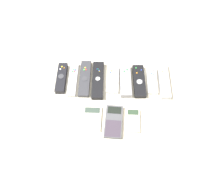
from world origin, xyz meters
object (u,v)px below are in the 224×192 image
at_px(remote_6, 139,81).
at_px(calculator_2, 133,120).
at_px(remote_0, 62,78).
at_px(calculator_1, 114,122).
at_px(remote_2, 85,78).
at_px(remote_8, 164,81).
at_px(remote_1, 73,79).
at_px(remote_4, 112,80).
at_px(remote_7, 152,81).
at_px(remote_3, 98,80).
at_px(calculator_0, 92,119).
at_px(remote_5, 125,80).

distance_m(remote_6, calculator_2, 0.21).
height_order(remote_0, calculator_1, remote_0).
distance_m(remote_0, remote_6, 0.38).
xyz_separation_m(remote_2, calculator_2, (0.24, -0.22, -0.00)).
bearing_deg(remote_8, calculator_2, -127.13).
bearing_deg(remote_2, remote_1, -174.00).
height_order(remote_4, calculator_2, remote_4).
relative_size(remote_2, remote_7, 1.37).
bearing_deg(remote_2, remote_3, -9.66).
bearing_deg(calculator_2, remote_3, 129.76).
bearing_deg(remote_6, remote_3, 177.35).
distance_m(remote_8, calculator_2, 0.26).
bearing_deg(remote_8, calculator_0, -149.26).
relative_size(remote_0, remote_4, 1.10).
height_order(remote_1, remote_8, remote_8).
xyz_separation_m(remote_0, calculator_0, (0.17, -0.21, -0.01)).
xyz_separation_m(calculator_0, calculator_2, (0.19, -0.00, 0.00)).
xyz_separation_m(remote_0, remote_1, (0.06, -0.00, -0.01)).
relative_size(remote_7, remote_8, 0.77).
xyz_separation_m(remote_6, calculator_2, (-0.03, -0.21, -0.01)).
distance_m(remote_5, calculator_0, 0.26).
relative_size(remote_2, calculator_1, 1.32).
distance_m(remote_3, remote_8, 0.33).
distance_m(remote_0, remote_1, 0.06).
distance_m(remote_3, remote_4, 0.07).
bearing_deg(remote_4, calculator_1, -86.06).
xyz_separation_m(remote_7, calculator_0, (-0.28, -0.21, -0.01)).
bearing_deg(remote_3, remote_7, -0.32).
height_order(remote_1, calculator_1, same).
xyz_separation_m(remote_0, remote_3, (0.18, -0.00, -0.00)).
height_order(remote_5, remote_8, same).
bearing_deg(remote_7, remote_2, 178.61).
height_order(remote_1, remote_2, remote_2).
bearing_deg(remote_6, remote_1, 176.69).
bearing_deg(calculator_1, remote_2, 126.04).
distance_m(remote_1, remote_5, 0.26).
height_order(remote_0, remote_7, remote_0).
bearing_deg(remote_4, remote_8, -0.28).
bearing_deg(calculator_1, remote_5, 79.08).
distance_m(remote_0, remote_2, 0.12).
height_order(remote_6, remote_7, remote_7).
bearing_deg(remote_2, remote_4, -2.33).
bearing_deg(remote_5, remote_2, 175.02).
relative_size(remote_4, remote_8, 0.78).
distance_m(calculator_1, calculator_2, 0.09).
xyz_separation_m(remote_5, calculator_0, (-0.15, -0.21, -0.01)).
xyz_separation_m(remote_4, remote_8, (0.26, 0.00, 0.00)).
xyz_separation_m(remote_2, remote_5, (0.20, -0.01, 0.00)).
bearing_deg(remote_0, remote_4, -1.12).
bearing_deg(remote_2, remote_0, -178.64).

